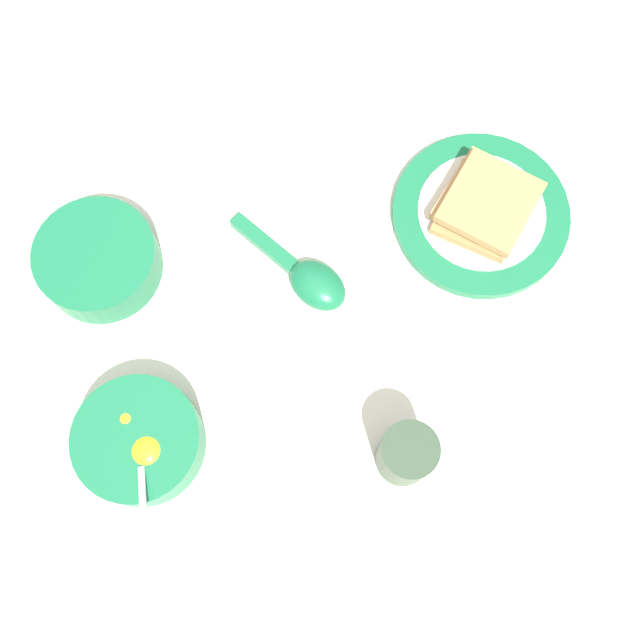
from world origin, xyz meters
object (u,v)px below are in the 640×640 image
at_px(toast_plate, 481,214).
at_px(congee_bowl, 98,260).
at_px(egg_bowl, 140,441).
at_px(soup_spoon, 309,278).
at_px(drinking_cup, 407,454).
at_px(toast_sandwich, 486,204).

distance_m(toast_plate, congee_bowl, 0.47).
xyz_separation_m(egg_bowl, soup_spoon, (-0.11, -0.25, -0.01)).
height_order(soup_spoon, drinking_cup, drinking_cup).
bearing_deg(congee_bowl, drinking_cup, 166.05).
relative_size(toast_plate, congee_bowl, 1.52).
bearing_deg(soup_spoon, toast_sandwich, -138.74).
xyz_separation_m(congee_bowl, drinking_cup, (-0.42, 0.10, 0.02)).
bearing_deg(drinking_cup, soup_spoon, -44.41).
distance_m(egg_bowl, toast_plate, 0.49).
relative_size(egg_bowl, toast_plate, 0.64).
height_order(egg_bowl, congee_bowl, egg_bowl).
height_order(toast_plate, toast_sandwich, toast_sandwich).
distance_m(toast_plate, toast_sandwich, 0.03).
distance_m(egg_bowl, toast_sandwich, 0.49).
height_order(egg_bowl, soup_spoon, egg_bowl).
height_order(egg_bowl, toast_plate, egg_bowl).
bearing_deg(toast_plate, egg_bowl, 54.46).
relative_size(egg_bowl, soup_spoon, 0.81).
relative_size(egg_bowl, toast_sandwich, 1.08).
distance_m(soup_spoon, drinking_cup, 0.24).
relative_size(congee_bowl, drinking_cup, 1.61).
distance_m(toast_plate, drinking_cup, 0.32).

